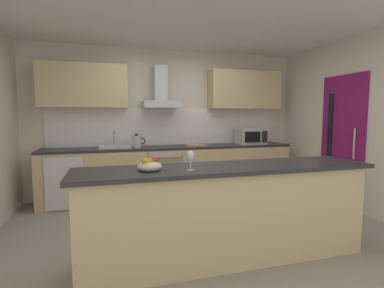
{
  "coord_description": "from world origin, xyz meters",
  "views": [
    {
      "loc": [
        -1.09,
        -3.4,
        1.44
      ],
      "look_at": [
        0.01,
        0.36,
        1.05
      ],
      "focal_mm": 27.37,
      "sensor_mm": 36.0,
      "label": 1
    }
  ],
  "objects_px": {
    "range_hood": "(161,95)",
    "chopping_board": "(195,145)",
    "wine_glass": "(190,157)",
    "kettle": "(137,141)",
    "oven": "(163,172)",
    "fruit_bowl": "(150,166)",
    "microwave": "(251,136)",
    "refrigerator": "(67,180)",
    "sink": "(115,146)"
  },
  "relations": [
    {
      "from": "range_hood",
      "to": "chopping_board",
      "type": "distance_m",
      "value": 1.06
    },
    {
      "from": "wine_glass",
      "to": "kettle",
      "type": "bearing_deg",
      "value": 95.57
    },
    {
      "from": "oven",
      "to": "fruit_bowl",
      "type": "bearing_deg",
      "value": -103.2
    },
    {
      "from": "range_hood",
      "to": "chopping_board",
      "type": "height_order",
      "value": "range_hood"
    },
    {
      "from": "microwave",
      "to": "chopping_board",
      "type": "bearing_deg",
      "value": 179.78
    },
    {
      "from": "refrigerator",
      "to": "microwave",
      "type": "distance_m",
      "value": 3.25
    },
    {
      "from": "microwave",
      "to": "range_hood",
      "type": "height_order",
      "value": "range_hood"
    },
    {
      "from": "refrigerator",
      "to": "fruit_bowl",
      "type": "bearing_deg",
      "value": -67.19
    },
    {
      "from": "wine_glass",
      "to": "fruit_bowl",
      "type": "bearing_deg",
      "value": 164.66
    },
    {
      "from": "oven",
      "to": "fruit_bowl",
      "type": "relative_size",
      "value": 3.64
    },
    {
      "from": "chopping_board",
      "to": "wine_glass",
      "type": "bearing_deg",
      "value": -107.9
    },
    {
      "from": "wine_glass",
      "to": "fruit_bowl",
      "type": "height_order",
      "value": "wine_glass"
    },
    {
      "from": "kettle",
      "to": "fruit_bowl",
      "type": "distance_m",
      "value": 2.31
    },
    {
      "from": "microwave",
      "to": "oven",
      "type": "bearing_deg",
      "value": 179.03
    },
    {
      "from": "range_hood",
      "to": "refrigerator",
      "type": "bearing_deg",
      "value": -175.07
    },
    {
      "from": "sink",
      "to": "kettle",
      "type": "bearing_deg",
      "value": -7.25
    },
    {
      "from": "sink",
      "to": "range_hood",
      "type": "distance_m",
      "value": 1.17
    },
    {
      "from": "oven",
      "to": "microwave",
      "type": "height_order",
      "value": "microwave"
    },
    {
      "from": "refrigerator",
      "to": "fruit_bowl",
      "type": "distance_m",
      "value": 2.6
    },
    {
      "from": "kettle",
      "to": "range_hood",
      "type": "relative_size",
      "value": 0.4
    },
    {
      "from": "microwave",
      "to": "chopping_board",
      "type": "distance_m",
      "value": 1.08
    },
    {
      "from": "kettle",
      "to": "wine_glass",
      "type": "xyz_separation_m",
      "value": [
        0.23,
        -2.41,
        0.06
      ]
    },
    {
      "from": "kettle",
      "to": "chopping_board",
      "type": "relative_size",
      "value": 0.85
    },
    {
      "from": "kettle",
      "to": "chopping_board",
      "type": "xyz_separation_m",
      "value": [
        1.01,
        0.01,
        -0.09
      ]
    },
    {
      "from": "wine_glass",
      "to": "chopping_board",
      "type": "distance_m",
      "value": 2.54
    },
    {
      "from": "refrigerator",
      "to": "chopping_board",
      "type": "relative_size",
      "value": 2.5
    },
    {
      "from": "refrigerator",
      "to": "kettle",
      "type": "bearing_deg",
      "value": -1.61
    },
    {
      "from": "microwave",
      "to": "fruit_bowl",
      "type": "height_order",
      "value": "microwave"
    },
    {
      "from": "range_hood",
      "to": "oven",
      "type": "bearing_deg",
      "value": -90.0
    },
    {
      "from": "refrigerator",
      "to": "chopping_board",
      "type": "xyz_separation_m",
      "value": [
        2.11,
        -0.02,
        0.49
      ]
    },
    {
      "from": "sink",
      "to": "wine_glass",
      "type": "height_order",
      "value": "sink"
    },
    {
      "from": "refrigerator",
      "to": "microwave",
      "type": "xyz_separation_m",
      "value": [
        3.19,
        -0.03,
        0.62
      ]
    },
    {
      "from": "refrigerator",
      "to": "fruit_bowl",
      "type": "xyz_separation_m",
      "value": [
        0.98,
        -2.34,
        0.57
      ]
    },
    {
      "from": "oven",
      "to": "range_hood",
      "type": "xyz_separation_m",
      "value": [
        -0.0,
        0.13,
        1.33
      ]
    },
    {
      "from": "range_hood",
      "to": "wine_glass",
      "type": "distance_m",
      "value": 2.68
    },
    {
      "from": "fruit_bowl",
      "to": "oven",
      "type": "bearing_deg",
      "value": 76.8
    },
    {
      "from": "refrigerator",
      "to": "chopping_board",
      "type": "distance_m",
      "value": 2.17
    },
    {
      "from": "sink",
      "to": "chopping_board",
      "type": "bearing_deg",
      "value": -1.45
    },
    {
      "from": "kettle",
      "to": "oven",
      "type": "bearing_deg",
      "value": 4.42
    },
    {
      "from": "wine_glass",
      "to": "chopping_board",
      "type": "height_order",
      "value": "wine_glass"
    },
    {
      "from": "oven",
      "to": "sink",
      "type": "bearing_deg",
      "value": 179.2
    },
    {
      "from": "oven",
      "to": "chopping_board",
      "type": "height_order",
      "value": "chopping_board"
    },
    {
      "from": "sink",
      "to": "fruit_bowl",
      "type": "relative_size",
      "value": 2.27
    },
    {
      "from": "range_hood",
      "to": "chopping_board",
      "type": "bearing_deg",
      "value": -14.81
    },
    {
      "from": "range_hood",
      "to": "wine_glass",
      "type": "xyz_separation_m",
      "value": [
        -0.2,
        -2.57,
        -0.72
      ]
    },
    {
      "from": "kettle",
      "to": "range_hood",
      "type": "xyz_separation_m",
      "value": [
        0.44,
        0.16,
        0.78
      ]
    },
    {
      "from": "fruit_bowl",
      "to": "chopping_board",
      "type": "relative_size",
      "value": 0.65
    },
    {
      "from": "fruit_bowl",
      "to": "chopping_board",
      "type": "bearing_deg",
      "value": 64.05
    },
    {
      "from": "sink",
      "to": "range_hood",
      "type": "bearing_deg",
      "value": 8.57
    },
    {
      "from": "chopping_board",
      "to": "sink",
      "type": "bearing_deg",
      "value": 178.55
    }
  ]
}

